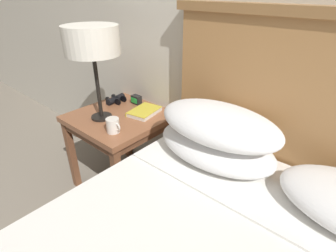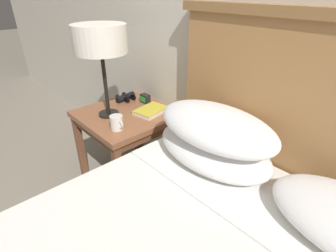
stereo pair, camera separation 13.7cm
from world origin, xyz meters
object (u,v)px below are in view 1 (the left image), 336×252
coffee_mug (113,125)px  binoculars_pair (116,99)px  table_lamp (92,42)px  book_on_nightstand (144,111)px  nightstand (121,125)px  alarm_clock (136,100)px

coffee_mug → binoculars_pair: bearing=139.4°
table_lamp → book_on_nightstand: bearing=54.9°
nightstand → binoculars_pair: (-0.19, 0.12, 0.10)m
binoculars_pair → book_on_nightstand: bearing=-0.0°
alarm_clock → book_on_nightstand: bearing=-26.3°
book_on_nightstand → alarm_clock: 0.18m
nightstand → alarm_clock: bearing=105.1°
table_lamp → book_on_nightstand: table_lamp is taller
table_lamp → coffee_mug: bearing=-18.0°
binoculars_pair → table_lamp: bearing=-59.0°
table_lamp → coffee_mug: (0.21, -0.07, -0.43)m
table_lamp → alarm_clock: table_lamp is taller
coffee_mug → book_on_nightstand: bearing=99.1°
nightstand → alarm_clock: alarm_clock is taller
table_lamp → binoculars_pair: table_lamp is taller
alarm_clock → nightstand: bearing=-74.9°
nightstand → table_lamp: bearing=-116.3°
coffee_mug → alarm_clock: coffee_mug is taller
nightstand → book_on_nightstand: book_on_nightstand is taller
nightstand → coffee_mug: (0.15, -0.17, 0.12)m
nightstand → alarm_clock: size_ratio=8.29×
binoculars_pair → alarm_clock: alarm_clock is taller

